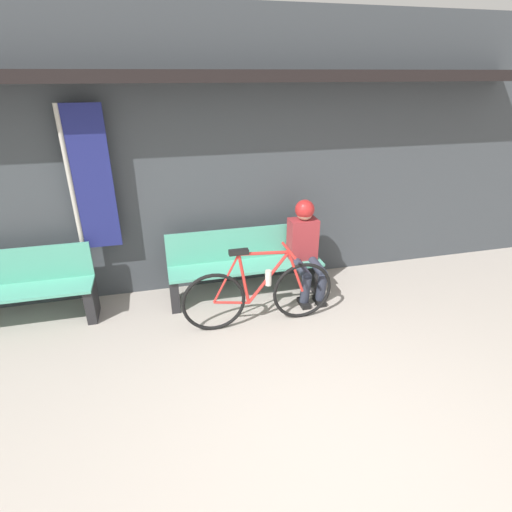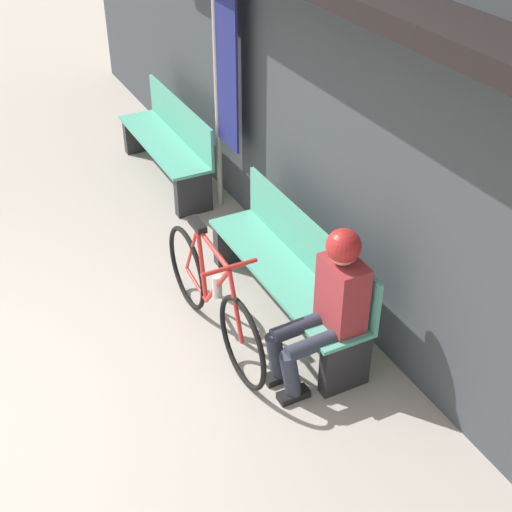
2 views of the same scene
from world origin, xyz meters
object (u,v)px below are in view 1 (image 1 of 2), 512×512
at_px(park_bench_far, 13,292).
at_px(banner_pole, 88,191).
at_px(park_bench_near, 245,266).
at_px(person_seated, 305,243).
at_px(bicycle, 259,293).

xyz_separation_m(park_bench_far, banner_pole, (0.89, 0.24, 0.99)).
distance_m(park_bench_near, person_seated, 0.77).
xyz_separation_m(park_bench_near, banner_pole, (-1.66, 0.24, 0.98)).
distance_m(park_bench_far, banner_pole, 1.35).
bearing_deg(person_seated, park_bench_near, 170.76).
height_order(park_bench_near, bicycle, bicycle).
relative_size(bicycle, park_bench_far, 1.02).
relative_size(park_bench_near, bicycle, 1.11).
bearing_deg(banner_pole, bicycle, -28.01).
bearing_deg(bicycle, banner_pole, 151.99).
relative_size(bicycle, person_seated, 1.40).
relative_size(person_seated, park_bench_far, 0.72).
relative_size(park_bench_far, banner_pole, 0.72).
relative_size(bicycle, banner_pole, 0.73).
height_order(park_bench_near, park_bench_far, same).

